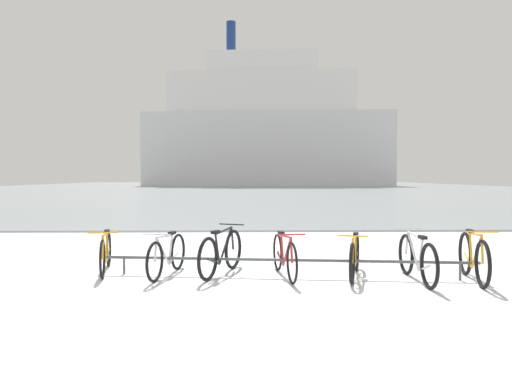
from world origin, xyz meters
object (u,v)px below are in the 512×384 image
(bicycle_2, at_px, (221,253))
(ferry_ship, at_px, (266,131))
(bicycle_4, at_px, (355,257))
(bicycle_3, at_px, (284,256))
(bicycle_1, at_px, (167,255))
(bicycle_0, at_px, (106,252))
(bicycle_6, at_px, (473,257))
(bicycle_5, at_px, (417,259))

(bicycle_2, xyz_separation_m, ferry_ship, (3.42, 72.74, 8.86))
(ferry_ship, bearing_deg, bicycle_4, -90.97)
(bicycle_3, bearing_deg, bicycle_4, -2.45)
(bicycle_1, relative_size, ferry_ship, 0.04)
(bicycle_0, relative_size, bicycle_1, 1.04)
(bicycle_2, bearing_deg, bicycle_4, -6.53)
(bicycle_4, height_order, ferry_ship, ferry_ship)
(bicycle_6, bearing_deg, bicycle_5, 178.87)
(bicycle_2, relative_size, bicycle_5, 0.96)
(bicycle_0, relative_size, bicycle_5, 0.98)
(bicycle_0, xyz_separation_m, bicycle_5, (5.09, -0.78, 0.02))
(bicycle_0, relative_size, bicycle_3, 0.99)
(bicycle_3, height_order, bicycle_4, bicycle_3)
(bicycle_2, xyz_separation_m, bicycle_3, (1.04, -0.20, -0.02))
(bicycle_1, xyz_separation_m, bicycle_2, (0.90, 0.08, 0.03))
(bicycle_5, bearing_deg, bicycle_0, 171.24)
(bicycle_5, bearing_deg, bicycle_6, -1.13)
(bicycle_1, xyz_separation_m, bicycle_5, (3.99, -0.49, 0.02))
(ferry_ship, bearing_deg, bicycle_6, -89.57)
(bicycle_0, bearing_deg, ferry_ship, 85.73)
(bicycle_4, bearing_deg, bicycle_3, 177.55)
(ferry_ship, bearing_deg, bicycle_2, -92.69)
(bicycle_1, height_order, bicycle_6, bicycle_6)
(bicycle_0, xyz_separation_m, bicycle_4, (4.18, -0.47, -0.00))
(bicycle_0, height_order, bicycle_5, bicycle_5)
(bicycle_1, bearing_deg, bicycle_6, -5.94)
(bicycle_2, relative_size, bicycle_3, 0.97)
(bicycle_1, xyz_separation_m, ferry_ship, (4.32, 72.82, 8.88))
(bicycle_6, height_order, ferry_ship, ferry_ship)
(bicycle_4, xyz_separation_m, bicycle_6, (1.79, -0.34, 0.04))
(bicycle_5, bearing_deg, bicycle_2, 169.59)
(bicycle_1, bearing_deg, bicycle_2, 5.04)
(bicycle_0, bearing_deg, bicycle_3, -7.82)
(bicycle_0, bearing_deg, bicycle_1, -15.02)
(bicycle_1, xyz_separation_m, bicycle_4, (3.08, -0.17, -0.00))
(bicycle_1, bearing_deg, bicycle_4, -3.18)
(bicycle_2, distance_m, bicycle_3, 1.06)
(bicycle_1, height_order, bicycle_4, bicycle_1)
(bicycle_3, xyz_separation_m, bicycle_5, (2.05, -0.37, 0.01))
(bicycle_0, bearing_deg, bicycle_4, -6.36)
(bicycle_2, bearing_deg, bicycle_5, -10.41)
(bicycle_4, height_order, bicycle_5, bicycle_5)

